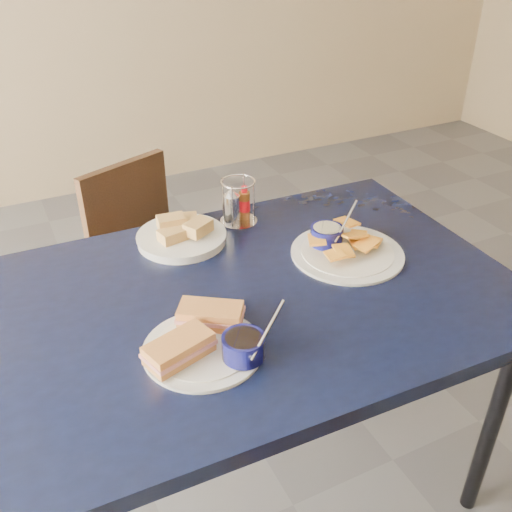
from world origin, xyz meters
name	(u,v)px	position (x,y,z in m)	size (l,w,h in m)	color
ground	(293,505)	(0.00, 0.00, 0.00)	(6.00, 6.00, 0.00)	#505055
dining_table	(252,311)	(-0.08, 0.12, 0.69)	(1.31, 0.89, 0.75)	black
chair_far	(152,249)	(-0.12, 0.92, 0.44)	(0.47, 0.47, 0.77)	black
sandwich_plate	(207,339)	(-0.26, -0.03, 0.78)	(0.30, 0.27, 0.12)	white
plantain_plate	(342,246)	(0.22, 0.18, 0.77)	(0.30, 0.30, 0.12)	white
bread_basket	(182,235)	(-0.15, 0.42, 0.77)	(0.25, 0.25, 0.07)	white
condiment_caddy	(237,205)	(0.03, 0.45, 0.81)	(0.11, 0.11, 0.14)	silver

